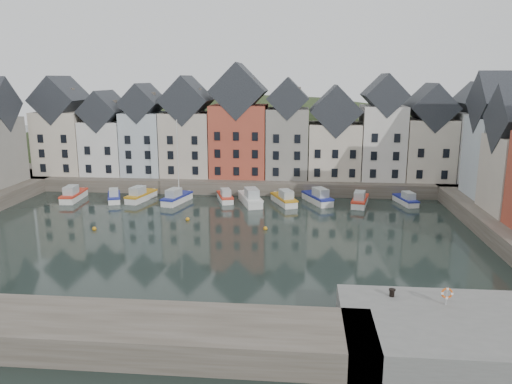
# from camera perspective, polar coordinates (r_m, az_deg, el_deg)

# --- Properties ---
(ground) EXTENTS (260.00, 260.00, 0.00)m
(ground) POSITION_cam_1_polar(r_m,az_deg,el_deg) (54.86, -5.61, -5.67)
(ground) COLOR black
(ground) RESTS_ON ground
(far_quay) EXTENTS (90.00, 16.00, 2.00)m
(far_quay) POSITION_cam_1_polar(r_m,az_deg,el_deg) (83.29, -1.75, 1.52)
(far_quay) COLOR #474137
(far_quay) RESTS_ON ground
(near_quay) EXTENTS (18.00, 10.00, 2.00)m
(near_quay) POSITION_cam_1_polar(r_m,az_deg,el_deg) (37.05, 24.22, -14.60)
(near_quay) COLOR #60605E
(near_quay) RESTS_ON ground
(near_wall) EXTENTS (50.00, 6.00, 2.00)m
(near_wall) POSITION_cam_1_polar(r_m,az_deg,el_deg) (38.95, -27.26, -13.54)
(near_wall) COLOR #474137
(near_wall) RESTS_ON ground
(hillside) EXTENTS (153.60, 70.40, 64.00)m
(hillside) POSITION_cam_1_polar(r_m,az_deg,el_deg) (113.17, -0.05, -5.33)
(hillside) COLOR #253118
(hillside) RESTS_ON ground
(far_terrace) EXTENTS (72.37, 8.16, 17.78)m
(far_terrace) POSITION_cam_1_polar(r_m,az_deg,el_deg) (79.79, 0.34, 6.75)
(far_terrace) COLOR beige
(far_terrace) RESTS_ON far_quay
(mooring_buoys) EXTENTS (20.50, 5.50, 0.50)m
(mooring_buoys) POSITION_cam_1_polar(r_m,az_deg,el_deg) (60.62, -8.39, -3.79)
(mooring_buoys) COLOR #C08116
(mooring_buoys) RESTS_ON ground
(boat_a) EXTENTS (2.51, 6.61, 2.48)m
(boat_a) POSITION_cam_1_polar(r_m,az_deg,el_deg) (77.40, -20.15, -0.35)
(boat_a) COLOR silver
(boat_a) RESTS_ON ground
(boat_b) EXTENTS (3.55, 5.72, 2.10)m
(boat_b) POSITION_cam_1_polar(r_m,az_deg,el_deg) (75.08, -15.91, -0.53)
(boat_b) COLOR silver
(boat_b) RESTS_ON ground
(boat_c) EXTENTS (3.27, 6.53, 2.40)m
(boat_c) POSITION_cam_1_polar(r_m,az_deg,el_deg) (74.42, -13.06, -0.41)
(boat_c) COLOR silver
(boat_c) RESTS_ON ground
(boat_d) EXTENTS (3.45, 6.55, 11.97)m
(boat_d) POSITION_cam_1_polar(r_m,az_deg,el_deg) (72.00, -9.08, -0.63)
(boat_d) COLOR silver
(boat_d) RESTS_ON ground
(boat_e) EXTENTS (3.29, 5.75, 2.11)m
(boat_e) POSITION_cam_1_polar(r_m,az_deg,el_deg) (72.33, -3.55, -0.55)
(boat_e) COLOR silver
(boat_e) RESTS_ON ground
(boat_f) EXTENTS (4.30, 7.33, 2.69)m
(boat_f) POSITION_cam_1_polar(r_m,az_deg,el_deg) (70.34, -0.63, -0.77)
(boat_f) COLOR silver
(boat_f) RESTS_ON ground
(boat_g) EXTENTS (4.17, 6.49, 2.39)m
(boat_g) POSITION_cam_1_polar(r_m,az_deg,el_deg) (70.50, 3.25, -0.83)
(boat_g) COLOR silver
(boat_g) RESTS_ON ground
(boat_h) EXTENTS (4.58, 6.79, 2.51)m
(boat_h) POSITION_cam_1_polar(r_m,az_deg,el_deg) (71.59, 7.09, -0.67)
(boat_h) COLOR silver
(boat_h) RESTS_ON ground
(boat_i) EXTENTS (3.13, 6.32, 2.33)m
(boat_i) POSITION_cam_1_polar(r_m,az_deg,el_deg) (71.23, 11.79, -0.96)
(boat_i) COLOR silver
(boat_i) RESTS_ON ground
(boat_j) EXTENTS (2.95, 5.61, 2.06)m
(boat_j) POSITION_cam_1_polar(r_m,az_deg,el_deg) (73.54, 16.78, -0.87)
(boat_j) COLOR silver
(boat_j) RESTS_ON ground
(mooring_bollard) EXTENTS (0.48, 0.48, 0.56)m
(mooring_bollard) POSITION_cam_1_polar(r_m,az_deg,el_deg) (37.98, 15.28, -11.00)
(mooring_bollard) COLOR black
(mooring_bollard) RESTS_ON near_quay
(life_ring_post) EXTENTS (0.80, 0.17, 1.30)m
(life_ring_post) POSITION_cam_1_polar(r_m,az_deg,el_deg) (37.54, 20.98, -10.80)
(life_ring_post) COLOR gray
(life_ring_post) RESTS_ON near_quay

